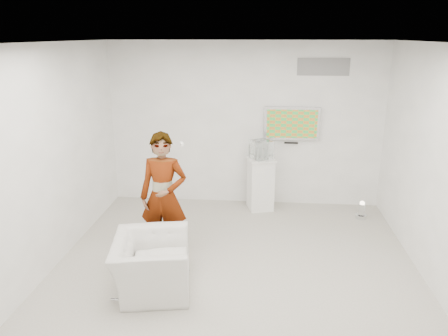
{
  "coord_description": "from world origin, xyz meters",
  "views": [
    {
      "loc": [
        0.33,
        -5.39,
        3.09
      ],
      "look_at": [
        -0.21,
        0.6,
        1.24
      ],
      "focal_mm": 35.0,
      "sensor_mm": 36.0,
      "label": 1
    }
  ],
  "objects_px": {
    "armchair": "(152,264)",
    "pedestal": "(260,184)",
    "floor_uplight": "(362,210)",
    "tv": "(292,123)",
    "person": "(164,197)"
  },
  "relations": [
    {
      "from": "armchair",
      "to": "pedestal",
      "type": "bearing_deg",
      "value": -35.15
    },
    {
      "from": "tv",
      "to": "pedestal",
      "type": "xyz_separation_m",
      "value": [
        -0.54,
        -0.29,
        -1.07
      ]
    },
    {
      "from": "tv",
      "to": "armchair",
      "type": "distance_m",
      "value": 3.8
    },
    {
      "from": "pedestal",
      "to": "person",
      "type": "bearing_deg",
      "value": -124.86
    },
    {
      "from": "floor_uplight",
      "to": "armchair",
      "type": "bearing_deg",
      "value": -141.09
    },
    {
      "from": "floor_uplight",
      "to": "tv",
      "type": "bearing_deg",
      "value": 154.57
    },
    {
      "from": "person",
      "to": "armchair",
      "type": "bearing_deg",
      "value": -87.5
    },
    {
      "from": "pedestal",
      "to": "floor_uplight",
      "type": "relative_size",
      "value": 3.17
    },
    {
      "from": "person",
      "to": "pedestal",
      "type": "bearing_deg",
      "value": 56.24
    },
    {
      "from": "armchair",
      "to": "pedestal",
      "type": "distance_m",
      "value": 3.1
    },
    {
      "from": "armchair",
      "to": "pedestal",
      "type": "xyz_separation_m",
      "value": [
        1.32,
        2.8,
        0.14
      ]
    },
    {
      "from": "floor_uplight",
      "to": "person",
      "type": "bearing_deg",
      "value": -152.44
    },
    {
      "from": "pedestal",
      "to": "floor_uplight",
      "type": "height_order",
      "value": "pedestal"
    },
    {
      "from": "armchair",
      "to": "floor_uplight",
      "type": "xyz_separation_m",
      "value": [
        3.1,
        2.5,
        -0.19
      ]
    },
    {
      "from": "tv",
      "to": "person",
      "type": "relative_size",
      "value": 0.55
    }
  ]
}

